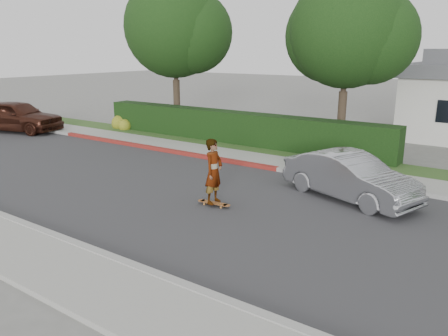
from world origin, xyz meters
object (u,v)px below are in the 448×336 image
Objects in this scene: skateboard at (214,203)px; car_silver at (350,176)px; car_maroon at (17,116)px; skateboarder at (214,171)px.

car_silver reaches higher than skateboard.
car_silver is (2.89, 2.79, 0.59)m from skateboard.
skateboard is 0.21× the size of car_maroon.
car_maroon is (-15.46, 3.45, -0.18)m from skateboarder.
car_maroon is (-18.34, 0.66, 0.16)m from car_silver.
car_maroon is at bearing 73.34° from skateboarder.
skateboarder is (0.00, 0.00, 0.93)m from skateboard.
skateboard is 0.57× the size of skateboarder.
skateboard is 15.86m from car_maroon.
skateboard is 0.93m from skateboarder.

